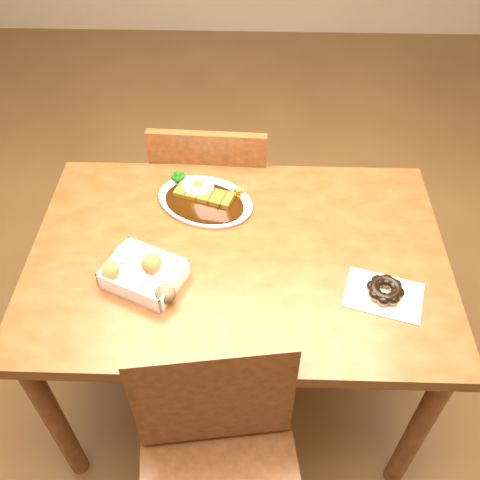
{
  "coord_description": "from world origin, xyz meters",
  "views": [
    {
      "loc": [
        0.04,
        -1.03,
        1.89
      ],
      "look_at": [
        0.01,
        -0.01,
        0.81
      ],
      "focal_mm": 40.0,
      "sensor_mm": 36.0,
      "label": 1
    }
  ],
  "objects_px": {
    "chair_far": "(214,198)",
    "katsu_curry_plate": "(204,198)",
    "table": "(238,274)",
    "chair_near": "(220,478)",
    "pon_de_ring": "(385,290)",
    "donut_box": "(142,274)"
  },
  "relations": [
    {
      "from": "chair_far",
      "to": "katsu_curry_plate",
      "type": "relative_size",
      "value": 2.4
    },
    {
      "from": "katsu_curry_plate",
      "to": "pon_de_ring",
      "type": "xyz_separation_m",
      "value": [
        0.51,
        -0.36,
        0.0
      ]
    },
    {
      "from": "donut_box",
      "to": "chair_near",
      "type": "bearing_deg",
      "value": -61.76
    },
    {
      "from": "chair_near",
      "to": "chair_far",
      "type": "bearing_deg",
      "value": 86.35
    },
    {
      "from": "chair_far",
      "to": "katsu_curry_plate",
      "type": "bearing_deg",
      "value": 92.11
    },
    {
      "from": "chair_far",
      "to": "pon_de_ring",
      "type": "height_order",
      "value": "chair_far"
    },
    {
      "from": "table",
      "to": "donut_box",
      "type": "distance_m",
      "value": 0.31
    },
    {
      "from": "pon_de_ring",
      "to": "chair_far",
      "type": "bearing_deg",
      "value": 126.77
    },
    {
      "from": "donut_box",
      "to": "pon_de_ring",
      "type": "xyz_separation_m",
      "value": [
        0.65,
        -0.03,
        -0.01
      ]
    },
    {
      "from": "chair_near",
      "to": "katsu_curry_plate",
      "type": "distance_m",
      "value": 0.81
    },
    {
      "from": "table",
      "to": "chair_near",
      "type": "height_order",
      "value": "chair_near"
    },
    {
      "from": "table",
      "to": "pon_de_ring",
      "type": "distance_m",
      "value": 0.44
    },
    {
      "from": "chair_far",
      "to": "chair_near",
      "type": "xyz_separation_m",
      "value": [
        0.08,
        -1.07,
        0.0
      ]
    },
    {
      "from": "table",
      "to": "chair_near",
      "type": "relative_size",
      "value": 1.38
    },
    {
      "from": "donut_box",
      "to": "pon_de_ring",
      "type": "height_order",
      "value": "donut_box"
    },
    {
      "from": "chair_far",
      "to": "katsu_curry_plate",
      "type": "xyz_separation_m",
      "value": [
        -0.0,
        -0.32,
        0.29
      ]
    },
    {
      "from": "table",
      "to": "donut_box",
      "type": "xyz_separation_m",
      "value": [
        -0.26,
        -0.11,
        0.13
      ]
    },
    {
      "from": "table",
      "to": "chair_far",
      "type": "bearing_deg",
      "value": 101.84
    },
    {
      "from": "katsu_curry_plate",
      "to": "chair_near",
      "type": "bearing_deg",
      "value": -83.53
    },
    {
      "from": "pon_de_ring",
      "to": "table",
      "type": "bearing_deg",
      "value": 160.02
    },
    {
      "from": "chair_far",
      "to": "pon_de_ring",
      "type": "distance_m",
      "value": 0.9
    },
    {
      "from": "chair_far",
      "to": "pon_de_ring",
      "type": "xyz_separation_m",
      "value": [
        0.51,
        -0.68,
        0.29
      ]
    }
  ]
}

